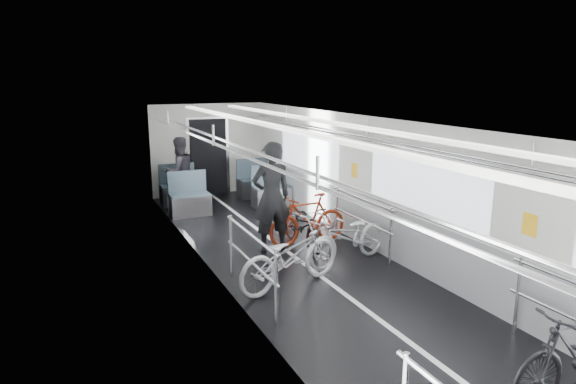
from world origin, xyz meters
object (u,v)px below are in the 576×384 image
object	(u,v)px
bike_aisle	(302,226)
bike_left_far	(290,256)
bike_right_far	(308,219)
person_standing	(271,197)
bike_right_mid	(349,237)
person_seated	(179,172)

from	to	relation	value
bike_aisle	bike_left_far	bearing A→B (deg)	-119.23
bike_right_far	person_standing	bearing A→B (deg)	-89.70
bike_left_far	bike_right_mid	size ratio (longest dim) A/B	1.06
bike_right_mid	bike_aisle	distance (m)	1.10
bike_left_far	person_standing	xyz separation A→B (m)	(0.38, 1.65, 0.51)
bike_aisle	person_seated	bearing A→B (deg)	110.14
person_seated	bike_right_mid	bearing A→B (deg)	90.54
bike_right_far	person_standing	xyz separation A→B (m)	(-0.75, -0.04, 0.51)
bike_right_mid	bike_aisle	xyz separation A→B (m)	(-0.37, 1.04, -0.04)
bike_left_far	person_standing	distance (m)	1.77
bike_right_mid	bike_right_far	world-z (taller)	bike_right_far
bike_right_far	bike_aisle	size ratio (longest dim) A/B	1.02
bike_left_far	bike_right_far	distance (m)	2.04
person_standing	person_seated	bearing A→B (deg)	-78.28
bike_right_mid	bike_right_far	xyz separation A→B (m)	(-0.18, 1.18, 0.02)
bike_right_far	bike_aisle	world-z (taller)	bike_right_far
bike_left_far	bike_aisle	xyz separation A→B (m)	(0.94, 1.55, -0.07)
bike_right_far	bike_left_far	bearing A→B (deg)	-36.78
bike_right_far	person_seated	distance (m)	4.25
bike_right_mid	person_standing	size ratio (longest dim) A/B	0.88
bike_left_far	bike_aisle	distance (m)	1.81
bike_right_far	bike_aisle	distance (m)	0.25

